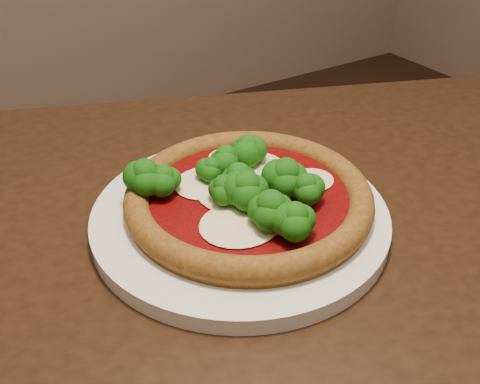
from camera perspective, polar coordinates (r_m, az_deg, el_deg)
dining_table at (r=0.60m, az=1.62°, el=-15.36°), size 1.30×1.17×0.75m
plate at (r=0.57m, az=-0.00°, el=-2.57°), size 0.32×0.32×0.02m
pizza at (r=0.56m, az=0.73°, el=-0.05°), size 0.26×0.26×0.06m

